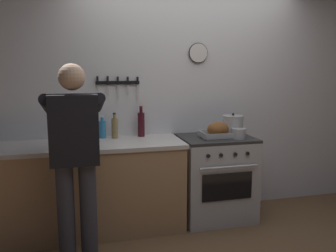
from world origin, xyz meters
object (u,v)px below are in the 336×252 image
at_px(person_cook, 75,152).
at_px(roasting_pan, 218,131).
at_px(cutting_board, 71,145).
at_px(bottle_vinegar, 115,128).
at_px(bottle_wine_red, 141,124).
at_px(saucepan, 238,134).
at_px(stock_pot, 233,126).
at_px(bottle_dish_soap, 102,129).
at_px(stove, 215,177).

xyz_separation_m(person_cook, roasting_pan, (1.45, 0.52, 0.02)).
relative_size(cutting_board, bottle_vinegar, 1.36).
bearing_deg(cutting_board, bottle_vinegar, 33.30).
height_order(roasting_pan, bottle_wine_red, bottle_wine_red).
distance_m(roasting_pan, saucepan, 0.21).
bearing_deg(saucepan, stock_pot, 89.15).
height_order(person_cook, roasting_pan, person_cook).
bearing_deg(stock_pot, cutting_board, -176.95).
bearing_deg(cutting_board, saucepan, -1.94).
height_order(bottle_dish_soap, bottle_wine_red, bottle_wine_red).
bearing_deg(cutting_board, bottle_wine_red, 23.57).
xyz_separation_m(stove, stock_pot, (0.18, -0.00, 0.56)).
xyz_separation_m(person_cook, bottle_wine_red, (0.69, 0.80, 0.08)).
xyz_separation_m(stock_pot, cutting_board, (-1.68, -0.09, -0.10)).
bearing_deg(bottle_wine_red, stock_pot, -13.45).
relative_size(person_cook, saucepan, 11.28).
height_order(person_cook, cutting_board, person_cook).
distance_m(person_cook, bottle_dish_soap, 0.86).
xyz_separation_m(stove, bottle_vinegar, (-1.05, 0.20, 0.56)).
relative_size(stove, saucepan, 6.11).
bearing_deg(stock_pot, bottle_wine_red, 166.55).
xyz_separation_m(stove, bottle_wine_red, (-0.77, 0.22, 0.59)).
bearing_deg(stock_pot, bottle_dish_soap, 169.77).
distance_m(stock_pot, cutting_board, 1.69).
height_order(stock_pot, cutting_board, stock_pot).
bearing_deg(roasting_pan, bottle_dish_soap, 165.83).
bearing_deg(bottle_wine_red, bottle_dish_soap, 177.52).
relative_size(stove, bottle_wine_red, 2.78).
distance_m(cutting_board, bottle_vinegar, 0.54).
distance_m(stock_pot, bottle_dish_soap, 1.38).
distance_m(bottle_dish_soap, bottle_wine_red, 0.41).
bearing_deg(bottle_dish_soap, saucepan, -16.10).
bearing_deg(cutting_board, roasting_pan, 1.54).
xyz_separation_m(person_cook, cutting_board, (-0.04, 0.48, -0.04)).
bearing_deg(bottle_dish_soap, cutting_board, -133.71).
xyz_separation_m(stock_pot, bottle_vinegar, (-1.24, 0.20, -0.00)).
height_order(stove, bottle_vinegar, bottle_vinegar).
bearing_deg(saucepan, cutting_board, 178.06).
relative_size(cutting_board, bottle_wine_red, 1.11).
bearing_deg(bottle_dish_soap, bottle_vinegar, -19.33).
xyz_separation_m(roasting_pan, bottle_dish_soap, (-1.17, 0.30, 0.02)).
height_order(person_cook, bottle_dish_soap, person_cook).
distance_m(stock_pot, bottle_wine_red, 0.98).
distance_m(stock_pot, bottle_vinegar, 1.25).
xyz_separation_m(cutting_board, bottle_wine_red, (0.73, 0.32, 0.13)).
bearing_deg(bottle_dish_soap, stock_pot, -10.23).
xyz_separation_m(saucepan, bottle_vinegar, (-1.24, 0.35, 0.06)).
xyz_separation_m(stove, saucepan, (0.18, -0.15, 0.50)).
height_order(stove, bottle_wine_red, bottle_wine_red).
xyz_separation_m(bottle_dish_soap, bottle_vinegar, (0.12, -0.04, 0.01)).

